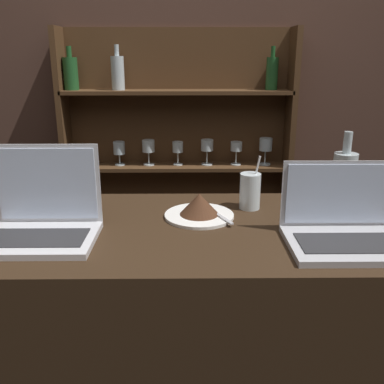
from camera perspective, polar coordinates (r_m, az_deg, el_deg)
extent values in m
cube|color=black|center=(1.58, -1.44, -21.56)|extent=(1.83, 0.65, 1.00)
cube|color=#4C3328|center=(2.46, -1.21, 14.23)|extent=(7.00, 0.06, 2.70)
cube|color=#472D19|center=(2.52, -15.99, 1.43)|extent=(0.03, 0.18, 1.64)
cube|color=#472D19|center=(2.49, 12.42, 1.54)|extent=(0.03, 0.18, 1.64)
cube|color=#472D19|center=(2.51, -1.83, 2.05)|extent=(1.26, 0.02, 1.64)
cube|color=#472D19|center=(2.54, -1.79, -5.60)|extent=(1.22, 0.18, 0.02)
cube|color=#472D19|center=(2.41, -1.88, 3.41)|extent=(1.22, 0.18, 0.02)
cube|color=#472D19|center=(2.34, -1.99, 13.19)|extent=(1.22, 0.18, 0.02)
cylinder|color=silver|center=(2.47, -13.34, 3.58)|extent=(0.06, 0.06, 0.01)
cylinder|color=silver|center=(2.46, -13.39, 4.32)|extent=(0.01, 0.01, 0.06)
cylinder|color=silver|center=(2.45, -13.48, 5.59)|extent=(0.07, 0.07, 0.05)
cylinder|color=silver|center=(2.44, -9.59, 3.64)|extent=(0.06, 0.06, 0.01)
cylinder|color=silver|center=(2.43, -9.63, 4.36)|extent=(0.01, 0.01, 0.06)
cylinder|color=silver|center=(2.41, -9.70, 5.83)|extent=(0.06, 0.06, 0.07)
cylinder|color=silver|center=(2.42, -5.76, 3.68)|extent=(0.06, 0.06, 0.01)
cylinder|color=silver|center=(2.41, -5.79, 4.55)|extent=(0.01, 0.01, 0.07)
cylinder|color=silver|center=(2.39, -5.84, 6.14)|extent=(0.07, 0.07, 0.07)
cylinder|color=silver|center=(2.41, -1.89, 3.71)|extent=(0.05, 0.05, 0.01)
cylinder|color=silver|center=(2.40, -1.89, 4.56)|extent=(0.01, 0.01, 0.07)
cylinder|color=silver|center=(2.38, -1.91, 6.04)|extent=(0.06, 0.06, 0.06)
cylinder|color=silver|center=(2.41, 2.00, 3.72)|extent=(0.06, 0.06, 0.01)
cylinder|color=silver|center=(2.40, 2.01, 4.67)|extent=(0.01, 0.01, 0.08)
cylinder|color=silver|center=(2.38, 2.03, 6.28)|extent=(0.07, 0.07, 0.06)
cylinder|color=silver|center=(2.42, 5.86, 3.71)|extent=(0.06, 0.06, 0.01)
cylinder|color=silver|center=(2.41, 5.89, 4.63)|extent=(0.01, 0.01, 0.07)
cylinder|color=silver|center=(2.40, 5.94, 6.08)|extent=(0.06, 0.06, 0.05)
cylinder|color=silver|center=(2.44, 9.67, 3.69)|extent=(0.06, 0.06, 0.01)
cylinder|color=silver|center=(2.44, 9.72, 4.62)|extent=(0.01, 0.01, 0.08)
cylinder|color=silver|center=(2.42, 9.81, 6.29)|extent=(0.07, 0.07, 0.07)
cylinder|color=#1E4C23|center=(2.38, 10.61, 15.24)|extent=(0.06, 0.06, 0.17)
cylinder|color=#1E4C23|center=(2.38, 10.77, 17.92)|extent=(0.02, 0.02, 0.06)
cylinder|color=#1E4C23|center=(2.42, -15.86, 14.92)|extent=(0.08, 0.08, 0.17)
cylinder|color=#1E4C23|center=(2.41, -16.09, 17.54)|extent=(0.03, 0.03, 0.06)
cylinder|color=#B2C1C6|center=(2.36, -9.87, 15.33)|extent=(0.07, 0.07, 0.17)
cylinder|color=#B2C1C6|center=(2.36, -10.03, 18.12)|extent=(0.02, 0.02, 0.06)
cube|color=silver|center=(1.28, -19.72, -5.97)|extent=(0.32, 0.23, 0.02)
cube|color=#28282B|center=(1.27, -19.93, -5.74)|extent=(0.27, 0.13, 0.00)
cube|color=silver|center=(1.34, -18.76, 1.04)|extent=(0.32, 0.00, 0.24)
cube|color=silver|center=(1.34, -18.79, 1.01)|extent=(0.29, 0.01, 0.22)
cube|color=#ADADB2|center=(1.25, 20.39, -6.58)|extent=(0.34, 0.24, 0.02)
cube|color=#28282B|center=(1.24, 20.63, -6.36)|extent=(0.29, 0.13, 0.00)
cube|color=#ADADB2|center=(1.32, 19.12, -0.22)|extent=(0.34, 0.00, 0.20)
cube|color=silver|center=(1.32, 19.16, -0.25)|extent=(0.32, 0.01, 0.18)
cylinder|color=white|center=(1.39, 0.96, -3.16)|extent=(0.23, 0.23, 0.01)
cone|color=#422616|center=(1.38, 0.97, -1.60)|extent=(0.13, 0.13, 0.07)
cube|color=#B7B7BC|center=(1.38, 3.57, -3.10)|extent=(0.08, 0.16, 0.00)
cylinder|color=silver|center=(1.47, 7.74, 0.12)|extent=(0.07, 0.07, 0.12)
cylinder|color=white|center=(1.46, 8.27, 1.27)|extent=(0.04, 0.01, 0.18)
cylinder|color=#B2C1C6|center=(1.55, 19.53, 1.44)|extent=(0.08, 0.08, 0.19)
cylinder|color=#B2C1C6|center=(1.52, 20.04, 6.21)|extent=(0.03, 0.03, 0.07)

